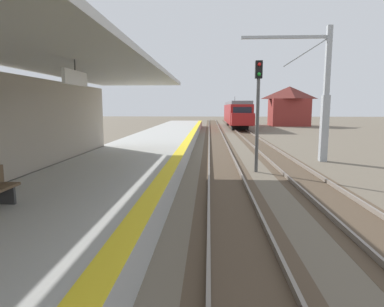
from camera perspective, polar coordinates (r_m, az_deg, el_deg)
The scene contains 7 objects.
station_platform at distance 13.94m, azimuth -12.36°, elevation -3.05°, with size 5.00×80.00×0.91m.
track_pair_nearest_platform at distance 17.47m, azimuth 5.32°, elevation -2.00°, with size 2.34×120.00×0.16m.
track_pair_middle at distance 17.94m, azimuth 16.25°, elevation -2.03°, with size 2.34×120.00×0.16m.
approaching_train at distance 50.42m, azimuth 7.74°, elevation 6.96°, with size 2.93×19.60×4.76m.
rail_signal_post at distance 15.82m, azimuth 11.33°, elevation 8.27°, with size 0.32×0.34×5.20m.
catenary_pylon_far_side at distance 20.05m, azimuth 21.36°, elevation 8.98°, with size 5.00×0.40×7.50m.
distant_trackside_house at distance 56.68m, azimuth 16.46°, elevation 8.00°, with size 6.60×5.28×6.40m.
Camera 1 is at (1.17, 2.81, 3.10)m, focal length 30.78 mm.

